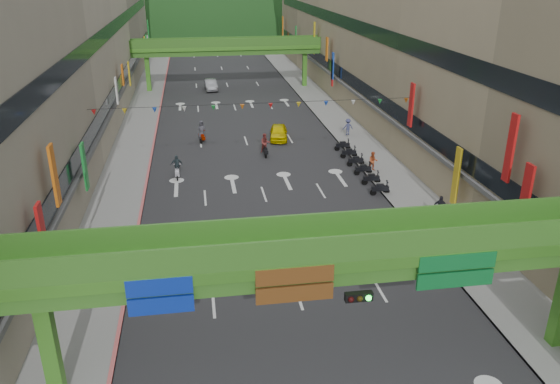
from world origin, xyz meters
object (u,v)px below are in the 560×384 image
object	(u,v)px
scooter_rider_mid	(265,145)
car_silver	(211,85)
overpass_near	(354,273)
car_yellow	(279,132)
pedestrian_red	(373,163)

from	to	relation	value
scooter_rider_mid	car_silver	xyz separation A→B (m)	(-3.80, 29.75, -0.39)
overpass_near	car_silver	world-z (taller)	overpass_near
overpass_near	scooter_rider_mid	world-z (taller)	overpass_near
overpass_near	car_silver	bearing A→B (deg)	93.31
overpass_near	car_yellow	world-z (taller)	overpass_near
overpass_near	scooter_rider_mid	xyz separation A→B (m)	(0.37, 29.60, -4.07)
overpass_near	car_yellow	distance (m)	35.00
car_silver	car_yellow	size ratio (longest dim) A/B	1.05
scooter_rider_mid	car_silver	distance (m)	30.00
car_silver	car_yellow	bearing A→B (deg)	-80.17
pedestrian_red	car_silver	bearing A→B (deg)	115.68
car_yellow	pedestrian_red	xyz separation A→B (m)	(6.46, -10.60, 0.10)
overpass_near	pedestrian_red	size ratio (longest dim) A/B	16.91
overpass_near	pedestrian_red	distance (m)	25.99
scooter_rider_mid	pedestrian_red	xyz separation A→B (m)	(8.50, -5.56, -0.30)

